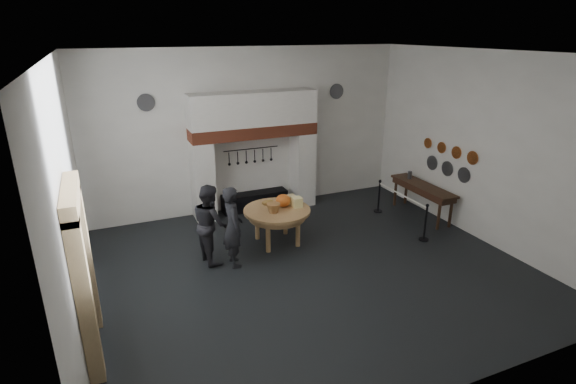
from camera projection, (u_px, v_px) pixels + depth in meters
name	position (u px, v px, depth m)	size (l,w,h in m)	color
floor	(311.00, 268.00, 9.83)	(9.00, 8.00, 0.02)	black
ceiling	(315.00, 53.00, 8.29)	(9.00, 8.00, 0.02)	silver
wall_back	(250.00, 131.00, 12.52)	(9.00, 0.02, 4.50)	white
wall_front	(454.00, 256.00, 5.61)	(9.00, 0.02, 4.50)	white
wall_left	(68.00, 201.00, 7.40)	(0.02, 8.00, 4.50)	white
wall_right	(482.00, 148.00, 10.73)	(0.02, 8.00, 4.50)	white
chimney_pier_left	(203.00, 181.00, 12.07)	(0.55, 0.70, 2.15)	silver
chimney_pier_right	(302.00, 168.00, 13.16)	(0.55, 0.70, 2.15)	silver
hearth_brick_band	(254.00, 131.00, 12.19)	(3.50, 0.72, 0.32)	#9E442B
chimney_hood	(253.00, 109.00, 11.98)	(3.50, 0.70, 0.90)	silver
iron_range	(255.00, 201.00, 12.96)	(1.90, 0.45, 0.50)	black
utensil_rail	(251.00, 149.00, 12.62)	(0.02, 0.02, 1.60)	black
door_recess	(79.00, 283.00, 6.88)	(0.04, 1.10, 2.50)	black
door_jamb_near	(85.00, 303.00, 6.30)	(0.22, 0.30, 2.60)	tan
door_jamb_far	(85.00, 259.00, 7.51)	(0.22, 0.30, 2.60)	tan
door_lintel	(70.00, 197.00, 6.44)	(0.22, 1.70, 0.30)	tan
wall_plaque	(78.00, 219.00, 8.33)	(0.05, 0.34, 0.44)	gold
work_table	(277.00, 211.00, 10.72)	(1.60, 1.60, 0.07)	tan
pumpkin	(283.00, 201.00, 10.81)	(0.36, 0.36, 0.31)	#D2631D
cheese_block_big	(297.00, 202.00, 10.80)	(0.22, 0.22, 0.24)	#F7E993
cheese_block_small	(291.00, 199.00, 11.06)	(0.18, 0.18, 0.20)	#E5D089
wicker_basket	(273.00, 208.00, 10.48)	(0.32, 0.32, 0.22)	#A0633A
bread_loaf	(268.00, 202.00, 10.95)	(0.31, 0.18, 0.13)	#A37B39
visitor_near	(233.00, 227.00, 9.67)	(0.66, 0.44, 1.82)	black
visitor_far	(210.00, 223.00, 9.87)	(0.87, 0.68, 1.79)	black
side_table	(423.00, 186.00, 12.29)	(0.55, 2.20, 0.06)	#3C2115
pewter_jug	(410.00, 175.00, 12.76)	(0.12, 0.12, 0.22)	#4F4E53
copper_pan_a	(473.00, 158.00, 10.99)	(0.34, 0.34, 0.03)	#C6662D
copper_pan_b	(456.00, 153.00, 11.46)	(0.32, 0.32, 0.03)	#C6662D
copper_pan_c	(442.00, 148.00, 11.94)	(0.30, 0.30, 0.03)	#C6662D
copper_pan_d	(428.00, 143.00, 12.41)	(0.28, 0.28, 0.03)	#C6662D
pewter_plate_left	(464.00, 175.00, 11.33)	(0.40, 0.40, 0.03)	#4C4C51
pewter_plate_mid	(447.00, 169.00, 11.85)	(0.40, 0.40, 0.03)	#4C4C51
pewter_plate_right	(432.00, 163.00, 12.37)	(0.40, 0.40, 0.03)	#4C4C51
pewter_plate_back_left	(146.00, 103.00, 11.16)	(0.44, 0.44, 0.03)	#4C4C51
pewter_plate_back_right	(337.00, 91.00, 13.16)	(0.44, 0.44, 0.03)	#4C4C51
barrier_post_near	(425.00, 223.00, 10.97)	(0.05, 0.05, 0.90)	black
barrier_post_far	(379.00, 197.00, 12.70)	(0.05, 0.05, 0.90)	black
barrier_rope	(402.00, 195.00, 11.70)	(0.04, 0.04, 2.00)	white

